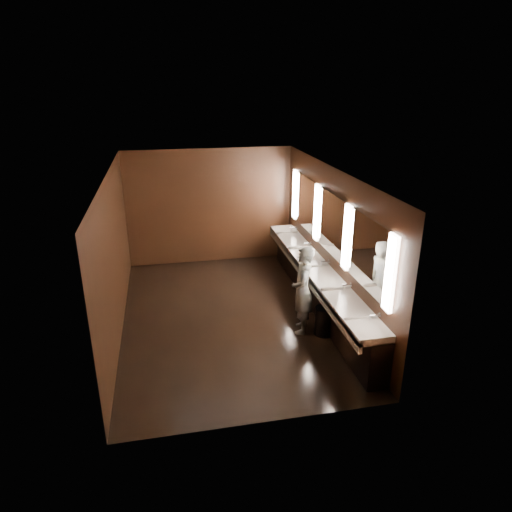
{
  "coord_description": "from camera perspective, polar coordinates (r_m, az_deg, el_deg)",
  "views": [
    {
      "loc": [
        -1.06,
        -7.77,
        4.3
      ],
      "look_at": [
        0.53,
        0.0,
        1.21
      ],
      "focal_mm": 32.0,
      "sensor_mm": 36.0,
      "label": 1
    }
  ],
  "objects": [
    {
      "name": "wall_right",
      "position": [
        8.84,
        9.36,
        1.81
      ],
      "size": [
        0.02,
        6.0,
        2.8
      ],
      "primitive_type": "cube",
      "color": "black",
      "rests_on": "floor"
    },
    {
      "name": "person",
      "position": [
        8.14,
        5.85,
        -4.25
      ],
      "size": [
        0.55,
        0.68,
        1.62
      ],
      "primitive_type": "imported",
      "rotation": [
        0.0,
        0.0,
        -1.88
      ],
      "color": "#89A2CD",
      "rests_on": "floor"
    },
    {
      "name": "mirror_band",
      "position": [
        8.73,
        9.37,
        3.97
      ],
      "size": [
        0.06,
        5.03,
        1.15
      ],
      "color": "white",
      "rests_on": "wall_right"
    },
    {
      "name": "wall_back",
      "position": [
        11.21,
        -5.8,
        6.14
      ],
      "size": [
        4.0,
        0.02,
        2.8
      ],
      "primitive_type": "cube",
      "color": "black",
      "rests_on": "floor"
    },
    {
      "name": "ceiling",
      "position": [
        7.99,
        -3.81,
        10.38
      ],
      "size": [
        4.0,
        6.0,
        0.02
      ],
      "primitive_type": "cube",
      "color": "#2D2D2B",
      "rests_on": "wall_back"
    },
    {
      "name": "wall_left",
      "position": [
        8.35,
        -17.29,
        -0.08
      ],
      "size": [
        0.02,
        6.0,
        2.8
      ],
      "primitive_type": "cube",
      "color": "black",
      "rests_on": "floor"
    },
    {
      "name": "trash_bin",
      "position": [
        8.32,
        8.51,
        -8.02
      ],
      "size": [
        0.39,
        0.39,
        0.53
      ],
      "primitive_type": "cylinder",
      "rotation": [
        0.0,
        0.0,
        -0.19
      ],
      "color": "black",
      "rests_on": "floor"
    },
    {
      "name": "wall_front",
      "position": [
        5.68,
        0.83,
        -9.43
      ],
      "size": [
        4.0,
        0.02,
        2.8
      ],
      "primitive_type": "cube",
      "color": "black",
      "rests_on": "floor"
    },
    {
      "name": "sink_counter",
      "position": [
        9.11,
        7.8,
        -3.64
      ],
      "size": [
        0.55,
        5.4,
        1.01
      ],
      "color": "black",
      "rests_on": "floor"
    },
    {
      "name": "floor",
      "position": [
        8.94,
        -3.38,
        -7.52
      ],
      "size": [
        6.0,
        6.0,
        0.0
      ],
      "primitive_type": "plane",
      "color": "black",
      "rests_on": "ground"
    }
  ]
}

